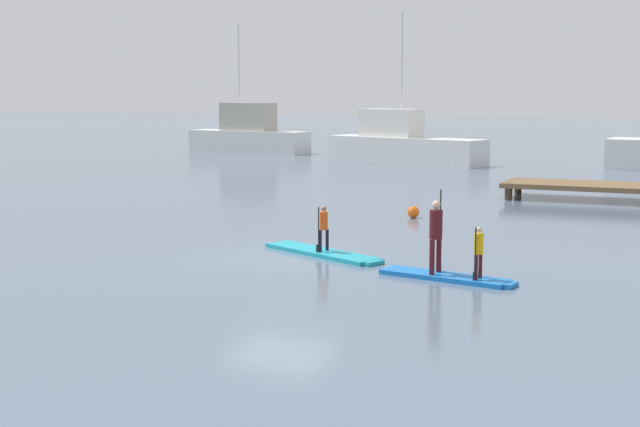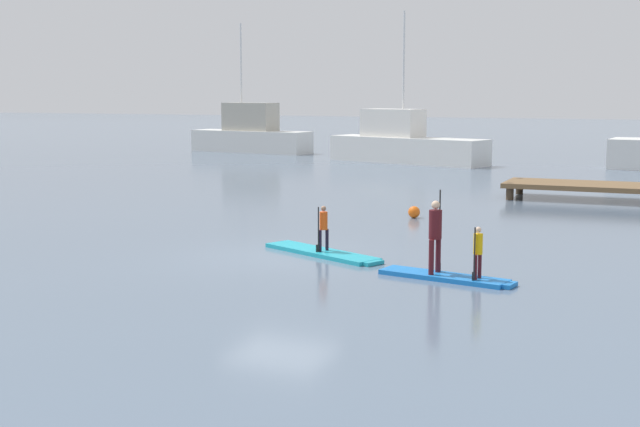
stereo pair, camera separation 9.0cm
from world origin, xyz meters
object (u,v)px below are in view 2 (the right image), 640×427
object	(u,v)px
paddleboard_far	(446,277)
fishing_boat_white_large	(404,144)
motor_boat_small_navy	(251,134)
mooring_buoy_mid	(414,212)
paddler_child_front	(478,250)
paddler_adult	(435,232)
paddler_child_solo	(323,226)
paddleboard_near	(323,253)

from	to	relation	value
paddleboard_far	fishing_boat_white_large	distance (m)	31.34
motor_boat_small_navy	mooring_buoy_mid	distance (m)	31.83
paddler_child_front	fishing_boat_white_large	distance (m)	31.69
paddler_adult	paddler_child_front	size ratio (longest dim) A/B	1.62
mooring_buoy_mid	paddler_child_solo	bearing A→B (deg)	-91.57
paddleboard_near	paddleboard_far	size ratio (longest dim) A/B	1.17
paddleboard_near	paddler_child_solo	distance (m)	0.67
paddler_child_solo	motor_boat_small_navy	world-z (taller)	motor_boat_small_navy
paddleboard_near	paddler_child_front	distance (m)	4.58
paddleboard_near	paddler_child_solo	world-z (taller)	paddler_child_solo
paddler_child_solo	paddler_child_front	xyz separation A→B (m)	(4.19, -1.70, -0.01)
paddler_child_solo	paddler_adult	xyz separation A→B (m)	(3.23, -1.50, 0.28)
paddleboard_far	paddler_child_front	bearing A→B (deg)	-11.69
paddler_child_solo	fishing_boat_white_large	size ratio (longest dim) A/B	0.11
paddleboard_near	fishing_boat_white_large	distance (m)	28.83
paddler_adult	motor_boat_small_navy	distance (m)	40.50
paddleboard_near	paddler_child_front	xyz separation A→B (m)	(4.20, -1.72, 0.66)
paddleboard_near	paddler_adult	world-z (taller)	paddler_adult
paddler_child_front	mooring_buoy_mid	world-z (taller)	paddler_child_front
paddleboard_near	fishing_boat_white_large	xyz separation A→B (m)	(-6.82, 27.99, 1.04)
motor_boat_small_navy	paddler_child_front	bearing A→B (deg)	-55.88
paddler_child_solo	paddler_adult	bearing A→B (deg)	-24.94
paddler_child_front	motor_boat_small_navy	bearing A→B (deg)	124.12
motor_boat_small_navy	mooring_buoy_mid	xyz separation A→B (m)	(19.11, -25.43, -1.03)
mooring_buoy_mid	paddler_child_front	bearing A→B (deg)	-65.25
paddler_child_front	motor_boat_small_navy	distance (m)	41.20
paddleboard_near	fishing_boat_white_large	bearing A→B (deg)	103.68
fishing_boat_white_large	paddleboard_far	bearing A→B (deg)	-70.75
paddleboard_near	fishing_boat_white_large	world-z (taller)	fishing_boat_white_large
paddleboard_far	fishing_boat_white_large	world-z (taller)	fishing_boat_white_large
paddleboard_far	motor_boat_small_navy	world-z (taller)	motor_boat_small_navy
paddleboard_near	motor_boat_small_navy	size ratio (longest dim) A/B	0.41
paddleboard_near	mooring_buoy_mid	xyz separation A→B (m)	(0.20, 6.96, 0.14)
paddleboard_far	fishing_boat_white_large	bearing A→B (deg)	109.25
paddler_child_front	motor_boat_small_navy	world-z (taller)	motor_boat_small_navy
mooring_buoy_mid	paddler_adult	bearing A→B (deg)	-70.29
paddler_child_solo	mooring_buoy_mid	bearing A→B (deg)	88.43
paddler_adult	paddleboard_near	bearing A→B (deg)	154.87
paddler_child_solo	motor_boat_small_navy	distance (m)	37.53
paddler_adult	fishing_boat_white_large	world-z (taller)	fishing_boat_white_large
paddler_child_solo	mooring_buoy_mid	distance (m)	7.00
paddler_child_solo	motor_boat_small_navy	bearing A→B (deg)	120.27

